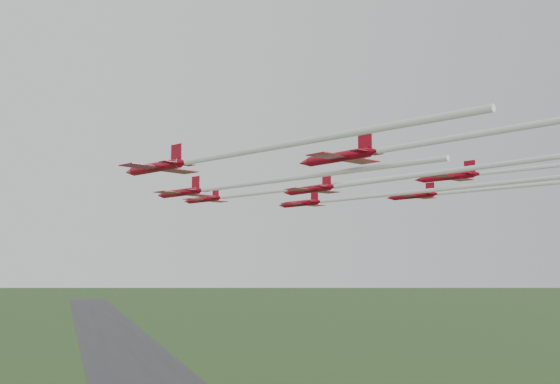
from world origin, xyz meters
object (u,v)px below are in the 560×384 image
object	(u,v)px
jet_row2_left	(230,186)
jet_row3_right	(503,188)
jet_lead	(254,194)
jet_row3_mid	(406,177)
jet_row2_right	(383,195)
jet_row4_right	(545,167)
jet_row4_left	(455,138)
jet_row3_left	(210,158)

from	to	relation	value
jet_row2_left	jet_row3_right	xyz separation A→B (m)	(42.15, -4.17, 1.03)
jet_lead	jet_row3_mid	xyz separation A→B (m)	(10.83, -28.99, -0.53)
jet_lead	jet_row2_left	bearing A→B (deg)	-144.75
jet_row2_right	jet_row4_right	bearing A→B (deg)	-79.84
jet_row4_left	jet_row4_right	xyz separation A→B (m)	(23.62, 14.42, 0.57)
jet_row4_right	jet_row2_right	bearing A→B (deg)	96.62
jet_lead	jet_row3_right	size ratio (longest dim) A/B	0.87
jet_lead	jet_row2_right	bearing A→B (deg)	-61.40
jet_row2_left	jet_lead	bearing A→B (deg)	34.49
jet_row3_right	jet_row4_right	bearing A→B (deg)	-133.76
jet_row3_mid	jet_row4_right	bearing A→B (deg)	-29.69
jet_row2_left	jet_row3_right	distance (m)	42.37
jet_row3_left	jet_row3_mid	distance (m)	25.68
jet_row4_left	jet_row2_right	bearing A→B (deg)	49.23
jet_row2_left	jet_row4_left	distance (m)	36.01
jet_row3_left	jet_row4_left	size ratio (longest dim) A/B	0.75
jet_row3_right	jet_row4_right	size ratio (longest dim) A/B	1.13
jet_row3_right	jet_row3_mid	bearing A→B (deg)	-177.34
jet_row3_mid	jet_row4_left	distance (m)	18.33
jet_lead	jet_row4_right	world-z (taller)	jet_row4_right
jet_row3_left	jet_row4_left	world-z (taller)	jet_row4_left
jet_lead	jet_row3_left	size ratio (longest dim) A/B	1.17
jet_lead	jet_row3_mid	bearing A→B (deg)	-94.65
jet_row2_right	jet_row3_mid	distance (m)	17.74
jet_row4_right	jet_row3_right	bearing A→B (deg)	44.17
jet_row2_left	jet_row2_right	xyz separation A→B (m)	(24.11, 0.74, -0.28)
jet_row3_left	jet_row4_right	bearing A→B (deg)	-27.02
jet_row4_right	jet_lead	bearing A→B (deg)	106.66
jet_row3_left	jet_row3_mid	size ratio (longest dim) A/B	0.68
jet_row3_left	jet_row4_left	xyz separation A→B (m)	(20.29, -14.31, 0.77)
jet_row4_right	jet_row2_left	bearing A→B (deg)	126.77
jet_row3_right	jet_row4_right	distance (m)	15.93
jet_row2_right	jet_row4_right	size ratio (longest dim) A/B	1.22
jet_row4_right	jet_row3_left	bearing A→B (deg)	154.45
jet_lead	jet_row4_left	size ratio (longest dim) A/B	0.88
jet_row3_right	jet_row4_left	distance (m)	41.34
jet_lead	jet_row4_right	distance (m)	43.48
jet_row3_mid	jet_row3_right	bearing A→B (deg)	6.20
jet_row2_left	jet_row3_left	distance (m)	20.55
jet_row4_right	jet_row4_left	bearing A→B (deg)	-174.30
jet_row3_left	jet_row4_right	world-z (taller)	jet_row4_right
jet_lead	jet_row3_right	world-z (taller)	jet_row3_right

